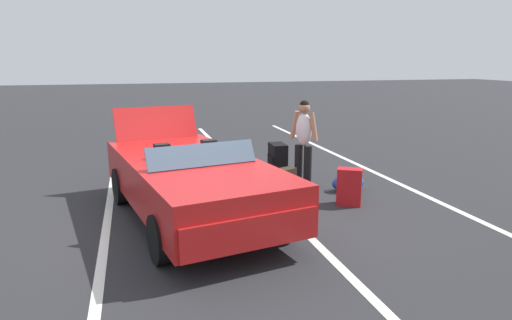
# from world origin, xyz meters

# --- Properties ---
(ground_plane) EXTENTS (80.00, 80.00, 0.00)m
(ground_plane) POSITION_xyz_m (0.00, 0.00, 0.00)
(ground_plane) COLOR #28282B
(lot_line_near) EXTENTS (18.00, 0.12, 0.01)m
(lot_line_near) POSITION_xyz_m (0.00, -1.25, 0.00)
(lot_line_near) COLOR silver
(lot_line_near) RESTS_ON ground_plane
(lot_line_mid) EXTENTS (18.00, 0.12, 0.01)m
(lot_line_mid) POSITION_xyz_m (0.00, 1.45, 0.00)
(lot_line_mid) COLOR silver
(lot_line_mid) RESTS_ON ground_plane
(lot_line_far) EXTENTS (18.00, 0.12, 0.01)m
(lot_line_far) POSITION_xyz_m (0.00, 4.15, 0.00)
(lot_line_far) COLOR silver
(lot_line_far) RESTS_ON ground_plane
(convertible_car) EXTENTS (4.41, 2.52, 1.52)m
(convertible_car) POSITION_xyz_m (0.19, 0.04, 0.59)
(convertible_car) COLOR red
(convertible_car) RESTS_ON ground_plane
(suitcase_large_black) EXTENTS (0.49, 0.31, 0.74)m
(suitcase_large_black) POSITION_xyz_m (-1.79, 1.95, 0.37)
(suitcase_large_black) COLOR black
(suitcase_large_black) RESTS_ON ground_plane
(suitcase_medium_bright) EXTENTS (0.41, 0.47, 0.62)m
(suitcase_medium_bright) POSITION_xyz_m (0.02, 2.61, 0.31)
(suitcase_medium_bright) COLOR red
(suitcase_medium_bright) RESTS_ON ground_plane
(suitcase_small_carryon) EXTENTS (0.33, 0.39, 0.50)m
(suitcase_small_carryon) POSITION_xyz_m (-0.75, 1.76, 0.25)
(suitcase_small_carryon) COLOR #2D2319
(suitcase_small_carryon) RESTS_ON ground_plane
(duffel_bag) EXTENTS (0.39, 0.65, 0.34)m
(duffel_bag) POSITION_xyz_m (-0.72, 2.96, 0.16)
(duffel_bag) COLOR #1E479E
(duffel_bag) RESTS_ON ground_plane
(traveler_person) EXTENTS (0.54, 0.43, 1.65)m
(traveler_person) POSITION_xyz_m (-1.11, 2.22, 0.93)
(traveler_person) COLOR black
(traveler_person) RESTS_ON ground_plane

